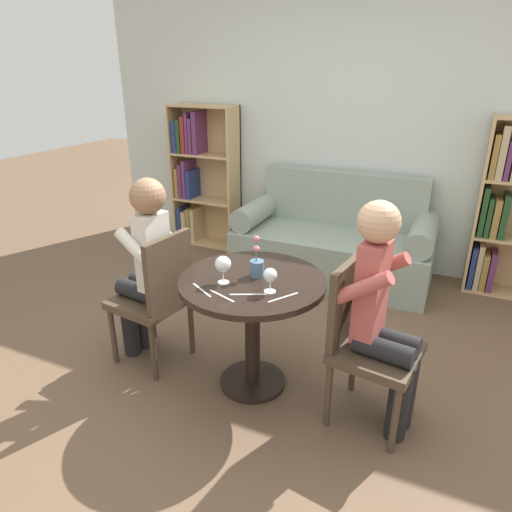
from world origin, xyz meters
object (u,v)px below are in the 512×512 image
at_px(chair_right, 364,338).
at_px(wine_glass_left, 223,265).
at_px(chair_left, 157,294).
at_px(bookshelf_left, 199,176).
at_px(wine_glass_right, 270,276).
at_px(bookshelf_right, 511,211).
at_px(person_left, 146,266).
at_px(person_right, 384,314).
at_px(couch, 334,243).
at_px(flower_vase, 257,264).

xyz_separation_m(chair_right, wine_glass_left, (-0.77, -0.12, 0.32)).
xyz_separation_m(chair_left, chair_right, (1.29, 0.04, 0.00)).
relative_size(bookshelf_left, wine_glass_right, 10.86).
distance_m(chair_right, wine_glass_right, 0.59).
xyz_separation_m(bookshelf_right, person_left, (-2.12, -2.06, -0.05)).
relative_size(person_right, wine_glass_left, 7.96).
bearing_deg(wine_glass_right, bookshelf_right, 60.07).
height_order(couch, bookshelf_right, bookshelf_right).
height_order(wine_glass_left, flower_vase, flower_vase).
relative_size(bookshelf_left, flower_vase, 6.14).
bearing_deg(person_right, wine_glass_left, 104.78).
xyz_separation_m(person_left, person_right, (1.46, -0.00, 0.00)).
height_order(couch, wine_glass_right, couch).
height_order(wine_glass_left, wine_glass_right, wine_glass_left).
xyz_separation_m(bookshelf_left, chair_right, (2.22, -2.04, -0.24)).
bearing_deg(wine_glass_left, bookshelf_left, 123.95).
bearing_deg(wine_glass_right, couch, 94.59).
height_order(bookshelf_left, flower_vase, bookshelf_left).
height_order(chair_left, wine_glass_right, chair_left).
height_order(chair_right, person_right, person_right).
bearing_deg(wine_glass_left, person_left, 170.72).
bearing_deg(bookshelf_left, flower_vase, -51.64).
distance_m(chair_left, chair_right, 1.29).
bearing_deg(flower_vase, chair_right, -3.46).
bearing_deg(bookshelf_left, person_left, -67.67).
relative_size(bookshelf_left, bookshelf_right, 1.00).
relative_size(bookshelf_right, person_left, 1.19).
distance_m(bookshelf_left, flower_vase, 2.55).
height_order(bookshelf_right, flower_vase, bookshelf_right).
bearing_deg(chair_right, wine_glass_left, 107.07).
distance_m(wine_glass_right, flower_vase, 0.21).
bearing_deg(couch, wine_glass_right, -85.41).
xyz_separation_m(person_left, wine_glass_right, (0.88, -0.10, 0.14)).
height_order(bookshelf_right, person_left, bookshelf_right).
xyz_separation_m(bookshelf_left, chair_left, (0.93, -2.07, -0.24)).
xyz_separation_m(person_right, wine_glass_right, (-0.58, -0.09, 0.14)).
xyz_separation_m(chair_right, flower_vase, (-0.64, 0.04, 0.29)).
relative_size(chair_right, wine_glass_left, 5.77).
height_order(couch, chair_right, couch).
height_order(bookshelf_left, chair_right, bookshelf_left).
bearing_deg(bookshelf_right, person_left, -135.89).
distance_m(person_right, flower_vase, 0.74).
bearing_deg(person_right, wine_glass_right, 107.48).
bearing_deg(bookshelf_left, couch, -9.53).
xyz_separation_m(couch, bookshelf_right, (1.39, 0.27, 0.41)).
relative_size(chair_left, person_right, 0.72).
relative_size(wine_glass_left, flower_vase, 0.65).
height_order(couch, flower_vase, flower_vase).
height_order(person_right, wine_glass_right, person_right).
height_order(chair_left, person_left, person_left).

